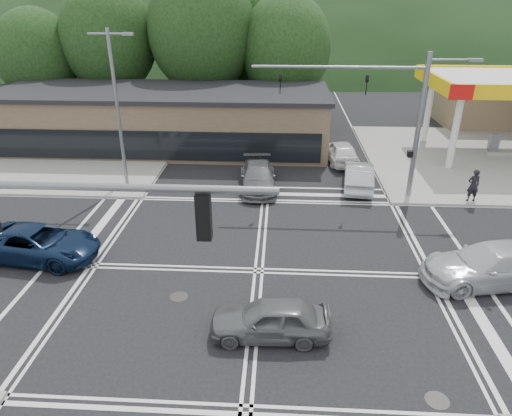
# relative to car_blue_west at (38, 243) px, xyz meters

# --- Properties ---
(ground) EXTENTS (120.00, 120.00, 0.00)m
(ground) POSITION_rel_car_blue_west_xyz_m (9.72, -0.50, -0.74)
(ground) COLOR black
(ground) RESTS_ON ground
(sidewalk_ne) EXTENTS (16.00, 16.00, 0.15)m
(sidewalk_ne) POSITION_rel_car_blue_west_xyz_m (24.72, 14.50, -0.67)
(sidewalk_ne) COLOR gray
(sidewalk_ne) RESTS_ON ground
(sidewalk_nw) EXTENTS (16.00, 16.00, 0.15)m
(sidewalk_nw) POSITION_rel_car_blue_west_xyz_m (-5.28, 14.50, -0.67)
(sidewalk_nw) COLOR gray
(sidewalk_nw) RESTS_ON ground
(convenience_store) EXTENTS (10.00, 6.00, 3.80)m
(convenience_store) POSITION_rel_car_blue_west_xyz_m (29.72, 24.50, 1.16)
(convenience_store) COLOR #846B4F
(convenience_store) RESTS_ON ground
(commercial_row) EXTENTS (24.00, 8.00, 4.00)m
(commercial_row) POSITION_rel_car_blue_west_xyz_m (1.72, 16.50, 1.26)
(commercial_row) COLOR brown
(commercial_row) RESTS_ON ground
(hill_north) EXTENTS (252.00, 126.00, 140.00)m
(hill_north) POSITION_rel_car_blue_west_xyz_m (9.72, 89.50, -0.74)
(hill_north) COLOR #1C3518
(hill_north) RESTS_ON ground
(tree_n_a) EXTENTS (8.00, 8.00, 11.75)m
(tree_n_a) POSITION_rel_car_blue_west_xyz_m (-4.28, 23.50, 6.40)
(tree_n_a) COLOR #382619
(tree_n_a) RESTS_ON ground
(tree_n_b) EXTENTS (9.00, 9.00, 12.98)m
(tree_n_b) POSITION_rel_car_blue_west_xyz_m (3.72, 23.50, 7.05)
(tree_n_b) COLOR #382619
(tree_n_b) RESTS_ON ground
(tree_n_c) EXTENTS (7.60, 7.60, 10.87)m
(tree_n_c) POSITION_rel_car_blue_west_xyz_m (10.72, 23.50, 5.75)
(tree_n_c) COLOR #382619
(tree_n_c) RESTS_ON ground
(tree_n_d) EXTENTS (6.80, 6.80, 9.76)m
(tree_n_d) POSITION_rel_car_blue_west_xyz_m (-10.28, 22.50, 5.09)
(tree_n_d) COLOR #382619
(tree_n_d) RESTS_ON ground
(tree_n_e) EXTENTS (8.40, 8.40, 11.98)m
(tree_n_e) POSITION_rel_car_blue_west_xyz_m (7.72, 27.50, 6.40)
(tree_n_e) COLOR #382619
(tree_n_e) RESTS_ON ground
(streetlight_nw) EXTENTS (2.50, 0.25, 9.00)m
(streetlight_nw) POSITION_rel_car_blue_west_xyz_m (1.28, 8.50, 4.30)
(streetlight_nw) COLOR slate
(streetlight_nw) RESTS_ON ground
(signal_mast_ne) EXTENTS (11.65, 0.30, 8.00)m
(signal_mast_ne) POSITION_rel_car_blue_west_xyz_m (16.67, 7.70, 4.33)
(signal_mast_ne) COLOR slate
(signal_mast_ne) RESTS_ON ground
(car_blue_west) EXTENTS (5.61, 3.09, 1.49)m
(car_blue_west) POSITION_rel_car_blue_west_xyz_m (0.00, 0.00, 0.00)
(car_blue_west) COLOR #0C1A36
(car_blue_west) RESTS_ON ground
(car_grey_center) EXTENTS (4.13, 1.76, 1.39)m
(car_grey_center) POSITION_rel_car_blue_west_xyz_m (10.32, -4.48, -0.05)
(car_grey_center) COLOR #595C5E
(car_grey_center) RESTS_ON ground
(car_silver_east) EXTENTS (5.89, 3.14, 1.63)m
(car_silver_east) POSITION_rel_car_blue_west_xyz_m (19.09, -0.80, 0.07)
(car_silver_east) COLOR silver
(car_silver_east) RESTS_ON ground
(car_queue_a) EXTENTS (2.20, 4.82, 1.53)m
(car_queue_a) POSITION_rel_car_blue_west_xyz_m (15.22, 8.97, 0.02)
(car_queue_a) COLOR #AEB1B6
(car_queue_a) RESTS_ON ground
(car_queue_b) EXTENTS (2.27, 4.66, 1.53)m
(car_queue_b) POSITION_rel_car_blue_west_xyz_m (14.68, 13.50, 0.02)
(car_queue_b) COLOR silver
(car_queue_b) RESTS_ON ground
(car_northbound) EXTENTS (2.46, 5.18, 1.46)m
(car_northbound) POSITION_rel_car_blue_west_xyz_m (9.22, 8.50, -0.02)
(car_northbound) COLOR #5C5E60
(car_northbound) RESTS_ON ground
(pedestrian) EXTENTS (0.73, 0.52, 1.87)m
(pedestrian) POSITION_rel_car_blue_west_xyz_m (21.16, 7.00, 0.34)
(pedestrian) COLOR black
(pedestrian) RESTS_ON sidewalk_ne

